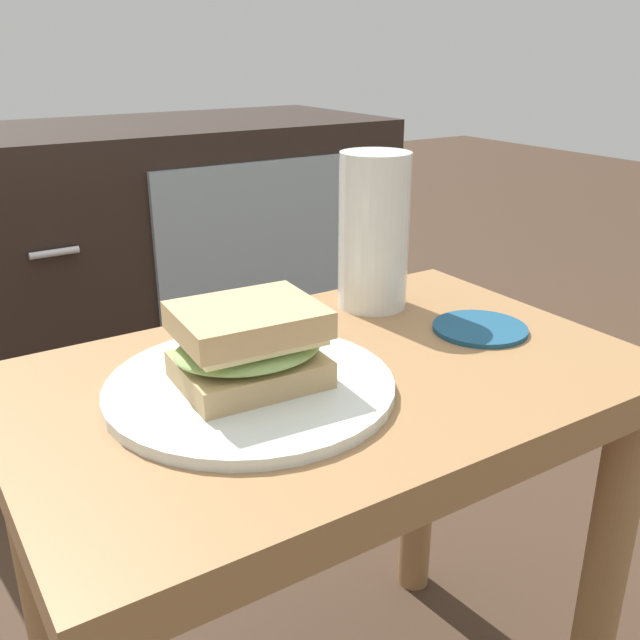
# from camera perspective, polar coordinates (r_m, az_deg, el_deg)

# --- Properties ---
(side_table) EXTENTS (0.56, 0.36, 0.46)m
(side_table) POSITION_cam_1_polar(r_m,az_deg,el_deg) (0.68, 0.67, -10.96)
(side_table) COLOR olive
(side_table) RESTS_ON ground
(tv_cabinet) EXTENTS (0.96, 0.46, 0.58)m
(tv_cabinet) POSITION_cam_1_polar(r_m,az_deg,el_deg) (1.58, -12.56, 4.59)
(tv_cabinet) COLOR black
(tv_cabinet) RESTS_ON ground
(plate) EXTENTS (0.24, 0.24, 0.01)m
(plate) POSITION_cam_1_polar(r_m,az_deg,el_deg) (0.60, -5.66, -5.29)
(plate) COLOR silver
(plate) RESTS_ON side_table
(sandwich_front) EXTENTS (0.13, 0.11, 0.07)m
(sandwich_front) POSITION_cam_1_polar(r_m,az_deg,el_deg) (0.58, -5.80, -1.97)
(sandwich_front) COLOR tan
(sandwich_front) RESTS_ON plate
(beer_glass) EXTENTS (0.08, 0.08, 0.17)m
(beer_glass) POSITION_cam_1_polar(r_m,az_deg,el_deg) (0.77, 4.32, 6.91)
(beer_glass) COLOR silver
(beer_glass) RESTS_ON side_table
(coaster) EXTENTS (0.10, 0.10, 0.01)m
(coaster) POSITION_cam_1_polar(r_m,az_deg,el_deg) (0.74, 12.69, -0.66)
(coaster) COLOR navy
(coaster) RESTS_ON side_table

